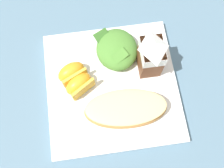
# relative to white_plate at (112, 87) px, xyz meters

# --- Properties ---
(ground) EXTENTS (3.00, 3.00, 0.00)m
(ground) POSITION_rel_white_plate_xyz_m (0.00, 0.00, -0.01)
(ground) COLOR slate
(white_plate) EXTENTS (0.28, 0.28, 0.02)m
(white_plate) POSITION_rel_white_plate_xyz_m (0.00, 0.00, 0.00)
(white_plate) COLOR white
(white_plate) RESTS_ON ground
(cheesy_pizza_bread) EXTENTS (0.09, 0.17, 0.04)m
(cheesy_pizza_bread) POSITION_rel_white_plate_xyz_m (0.06, 0.02, 0.03)
(cheesy_pizza_bread) COLOR #B77F42
(cheesy_pizza_bread) RESTS_ON white_plate
(green_salad_pile) EXTENTS (0.10, 0.09, 0.05)m
(green_salad_pile) POSITION_rel_white_plate_xyz_m (-0.07, 0.02, 0.03)
(green_salad_pile) COLOR #4C8433
(green_salad_pile) RESTS_ON white_plate
(milk_carton) EXTENTS (0.06, 0.05, 0.11)m
(milk_carton) POSITION_rel_white_plate_xyz_m (-0.03, 0.08, 0.07)
(milk_carton) COLOR brown
(milk_carton) RESTS_ON white_plate
(orange_wedge_front) EXTENTS (0.06, 0.07, 0.04)m
(orange_wedge_front) POSITION_rel_white_plate_xyz_m (-0.03, -0.08, 0.03)
(orange_wedge_front) COLOR orange
(orange_wedge_front) RESTS_ON white_plate
(orange_wedge_middle) EXTENTS (0.06, 0.07, 0.04)m
(orange_wedge_middle) POSITION_rel_white_plate_xyz_m (-0.01, -0.07, 0.03)
(orange_wedge_middle) COLOR orange
(orange_wedge_middle) RESTS_ON white_plate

